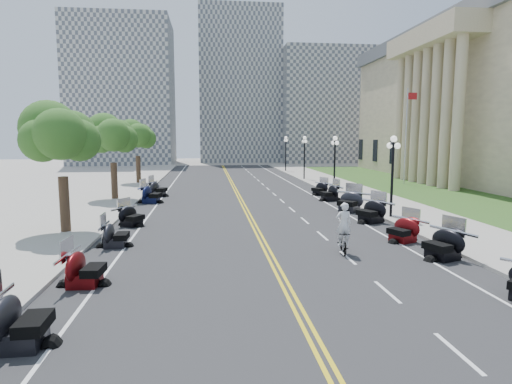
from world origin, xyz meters
name	(u,v)px	position (x,y,z in m)	size (l,w,h in m)	color
ground	(260,238)	(0.00, 0.00, 0.00)	(160.00, 160.00, 0.00)	gray
road	(244,206)	(0.00, 10.00, 0.00)	(16.00, 90.00, 0.01)	#333335
centerline_yellow_a	(242,206)	(-0.12, 10.00, 0.01)	(0.12, 90.00, 0.00)	yellow
centerline_yellow_b	(245,206)	(0.12, 10.00, 0.01)	(0.12, 90.00, 0.00)	yellow
edge_line_north	(329,204)	(6.40, 10.00, 0.01)	(0.12, 90.00, 0.00)	white
edge_line_south	(155,207)	(-6.40, 10.00, 0.01)	(0.12, 90.00, 0.00)	white
lane_dash_3	(458,353)	(3.20, -12.00, 0.01)	(0.12, 2.00, 0.00)	white
lane_dash_4	(387,292)	(3.20, -8.00, 0.01)	(0.12, 2.00, 0.00)	white
lane_dash_5	(348,258)	(3.20, -4.00, 0.01)	(0.12, 2.00, 0.00)	white
lane_dash_6	(322,236)	(3.20, 0.00, 0.01)	(0.12, 2.00, 0.00)	white
lane_dash_7	(305,221)	(3.20, 4.00, 0.01)	(0.12, 2.00, 0.00)	white
lane_dash_8	(292,209)	(3.20, 8.00, 0.01)	(0.12, 2.00, 0.00)	white
lane_dash_9	(282,201)	(3.20, 12.00, 0.01)	(0.12, 2.00, 0.00)	white
lane_dash_10	(274,194)	(3.20, 16.00, 0.01)	(0.12, 2.00, 0.00)	white
lane_dash_11	(268,189)	(3.20, 20.00, 0.01)	(0.12, 2.00, 0.00)	white
lane_dash_12	(263,184)	(3.20, 24.00, 0.01)	(0.12, 2.00, 0.00)	white
lane_dash_13	(258,180)	(3.20, 28.00, 0.01)	(0.12, 2.00, 0.00)	white
lane_dash_14	(255,177)	(3.20, 32.00, 0.01)	(0.12, 2.00, 0.00)	white
lane_dash_15	(251,174)	(3.20, 36.00, 0.01)	(0.12, 2.00, 0.00)	white
lane_dash_16	(249,172)	(3.20, 40.00, 0.01)	(0.12, 2.00, 0.00)	white
lane_dash_17	(246,170)	(3.20, 44.00, 0.01)	(0.12, 2.00, 0.00)	white
lane_dash_18	(244,168)	(3.20, 48.00, 0.01)	(0.12, 2.00, 0.00)	white
lane_dash_19	(242,166)	(3.20, 52.00, 0.01)	(0.12, 2.00, 0.00)	white
sidewalk_north	(381,202)	(10.50, 10.00, 0.07)	(5.00, 90.00, 0.15)	#9E9991
sidewalk_south	(96,207)	(-10.50, 10.00, 0.07)	(5.00, 90.00, 0.15)	#9E9991
lawn	(418,189)	(17.50, 18.00, 0.05)	(9.00, 60.00, 0.10)	#356023
distant_block_a	(123,93)	(-18.00, 62.00, 13.00)	(18.00, 14.00, 26.00)	gray
distant_block_b	(239,87)	(4.00, 68.00, 15.00)	(16.00, 12.00, 30.00)	gray
distant_block_c	(329,107)	(22.00, 65.00, 11.00)	(20.00, 14.00, 22.00)	gray
street_lamp_2	(392,177)	(8.60, 4.00, 2.60)	(0.50, 1.20, 4.90)	black
street_lamp_3	(335,164)	(8.60, 16.00, 2.60)	(0.50, 1.20, 4.90)	black
street_lamp_4	(304,158)	(8.60, 28.00, 2.60)	(0.50, 1.20, 4.90)	black
street_lamp_5	(286,154)	(8.60, 40.00, 2.60)	(0.50, 1.20, 4.90)	black
flagpole	(406,137)	(18.00, 22.00, 5.00)	(1.10, 0.20, 10.00)	silver
tree_2	(61,142)	(-10.00, 2.00, 4.75)	(4.80, 4.80, 9.20)	#235619
tree_3	(113,140)	(-10.00, 14.00, 4.75)	(4.80, 4.80, 9.20)	#235619
tree_4	(137,139)	(-10.00, 26.00, 4.75)	(4.80, 4.80, 9.20)	#235619
motorcycle_n_4	(443,243)	(7.03, -4.63, 0.71)	(2.02, 2.02, 1.42)	black
motorcycle_n_5	(403,228)	(6.72, -1.61, 0.66)	(1.87, 1.87, 1.31)	#590A0C
motorcycle_n_6	(371,210)	(6.95, 3.04, 0.74)	(2.12, 2.12, 1.49)	black
motorcycle_n_7	(349,201)	(6.88, 6.73, 0.76)	(2.18, 2.18, 1.52)	black
motorcycle_n_8	(330,192)	(6.97, 11.75, 0.70)	(2.00, 2.00, 1.40)	black
motorcycle_n_9	(320,188)	(7.05, 15.11, 0.62)	(1.78, 1.78, 1.24)	black
motorcycle_s_3	(19,318)	(-7.13, -10.55, 0.73)	(2.08, 2.08, 1.46)	black
motorcycle_s_4	(84,266)	(-6.79, -6.27, 0.68)	(1.93, 1.93, 1.35)	#590A0C
motorcycle_s_5	(115,234)	(-6.85, -1.08, 0.63)	(1.80, 1.80, 1.26)	black
motorcycle_s_6	(131,215)	(-6.93, 3.58, 0.64)	(1.82, 1.82, 1.27)	black
motorcycle_s_8	(151,193)	(-6.92, 12.15, 0.75)	(2.15, 2.15, 1.50)	black
motorcycle_s_9	(158,188)	(-6.81, 15.74, 0.73)	(2.07, 2.07, 1.45)	black
bicycle	(343,242)	(3.20, -3.33, 0.51)	(0.47, 1.68, 1.01)	#A51414
cyclist_rider	(344,209)	(3.20, -3.33, 1.96)	(0.69, 0.45, 1.89)	silver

